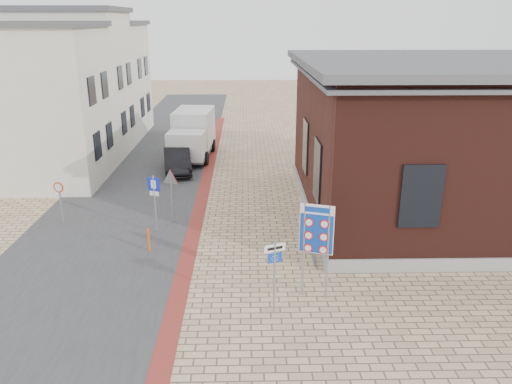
# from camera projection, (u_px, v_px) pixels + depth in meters

# --- Properties ---
(ground) EXTENTS (120.00, 120.00, 0.00)m
(ground) POSITION_uv_depth(u_px,v_px,m) (241.00, 288.00, 16.39)
(ground) COLOR tan
(ground) RESTS_ON ground
(road_strip) EXTENTS (7.00, 60.00, 0.02)m
(road_strip) POSITION_uv_depth(u_px,v_px,m) (153.00, 164.00, 30.46)
(road_strip) COLOR #38383A
(road_strip) RESTS_ON ground
(curb_strip) EXTENTS (0.60, 40.00, 0.02)m
(curb_strip) POSITION_uv_depth(u_px,v_px,m) (204.00, 190.00, 25.80)
(curb_strip) COLOR maroon
(curb_strip) RESTS_ON ground
(brick_building) EXTENTS (13.00, 13.00, 6.80)m
(brick_building) POSITION_uv_depth(u_px,v_px,m) (445.00, 136.00, 22.05)
(brick_building) COLOR gray
(brick_building) RESTS_ON ground
(townhouse_near) EXTENTS (7.40, 6.40, 8.30)m
(townhouse_near) POSITION_uv_depth(u_px,v_px,m) (33.00, 104.00, 26.15)
(townhouse_near) COLOR silver
(townhouse_near) RESTS_ON ground
(townhouse_mid) EXTENTS (7.40, 6.40, 9.10)m
(townhouse_mid) POSITION_uv_depth(u_px,v_px,m) (70.00, 83.00, 31.69)
(townhouse_mid) COLOR silver
(townhouse_mid) RESTS_ON ground
(townhouse_far) EXTENTS (7.40, 6.40, 8.30)m
(townhouse_far) POSITION_uv_depth(u_px,v_px,m) (97.00, 78.00, 37.49)
(townhouse_far) COLOR silver
(townhouse_far) RESTS_ON ground
(bike_rack) EXTENTS (0.08, 1.80, 0.60)m
(bike_rack) POSITION_uv_depth(u_px,v_px,m) (313.00, 251.00, 18.44)
(bike_rack) COLOR slate
(bike_rack) RESTS_ON ground
(sedan) EXTENTS (2.16, 4.40, 1.39)m
(sedan) POSITION_uv_depth(u_px,v_px,m) (177.00, 160.00, 28.72)
(sedan) COLOR black
(sedan) RESTS_ON ground
(box_truck) EXTENTS (2.68, 5.73, 2.93)m
(box_truck) POSITION_uv_depth(u_px,v_px,m) (192.00, 134.00, 31.54)
(box_truck) COLOR slate
(box_truck) RESTS_ON ground
(border_sign) EXTENTS (1.03, 0.37, 3.11)m
(border_sign) POSITION_uv_depth(u_px,v_px,m) (316.00, 231.00, 15.19)
(border_sign) COLOR gray
(border_sign) RESTS_ON ground
(essen_sign) EXTENTS (0.62, 0.27, 2.41)m
(essen_sign) POSITION_uv_depth(u_px,v_px,m) (275.00, 265.00, 14.48)
(essen_sign) COLOR gray
(essen_sign) RESTS_ON ground
(parking_sign) EXTENTS (0.52, 0.24, 2.49)m
(parking_sign) POSITION_uv_depth(u_px,v_px,m) (154.00, 195.00, 20.02)
(parking_sign) COLOR gray
(parking_sign) RESTS_ON ground
(yield_sign) EXTENTS (0.80, 0.37, 2.37)m
(yield_sign) POSITION_uv_depth(u_px,v_px,m) (171.00, 183.00, 21.05)
(yield_sign) COLOR gray
(yield_sign) RESTS_ON ground
(speed_sign) EXTENTS (0.45, 0.15, 1.95)m
(speed_sign) POSITION_uv_depth(u_px,v_px,m) (60.00, 197.00, 20.98)
(speed_sign) COLOR gray
(speed_sign) RESTS_ON ground
(bollard) EXTENTS (0.10, 0.10, 0.92)m
(bollard) POSITION_uv_depth(u_px,v_px,m) (149.00, 240.00, 18.82)
(bollard) COLOR #FF540D
(bollard) RESTS_ON ground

